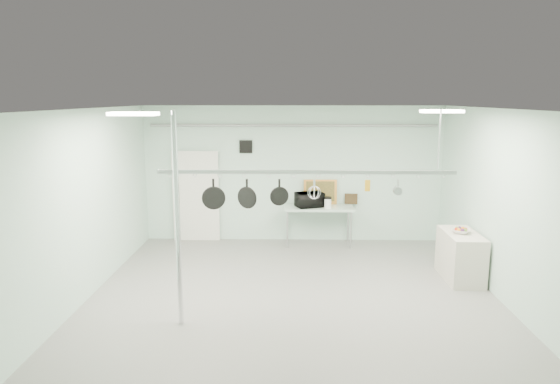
{
  "coord_description": "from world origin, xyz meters",
  "views": [
    {
      "loc": [
        -0.04,
        -7.64,
        3.38
      ],
      "look_at": [
        -0.24,
        1.0,
        1.74
      ],
      "focal_mm": 32.0,
      "sensor_mm": 36.0,
      "label": 1
    }
  ],
  "objects_px": {
    "side_cabinet": "(460,256)",
    "fruit_bowl": "(461,231)",
    "coffee_canister": "(328,203)",
    "skillet_left": "(214,194)",
    "prep_table": "(319,210)",
    "pot_rack": "(306,170)",
    "chrome_pole": "(178,221)",
    "skillet_mid": "(247,194)",
    "microwave": "(310,200)",
    "skillet_right": "(279,192)"
  },
  "relations": [
    {
      "from": "chrome_pole",
      "to": "microwave",
      "type": "relative_size",
      "value": 5.3
    },
    {
      "from": "pot_rack",
      "to": "coffee_canister",
      "type": "relative_size",
      "value": 21.61
    },
    {
      "from": "prep_table",
      "to": "pot_rack",
      "type": "height_order",
      "value": "pot_rack"
    },
    {
      "from": "side_cabinet",
      "to": "chrome_pole",
      "type": "bearing_deg",
      "value": -157.59
    },
    {
      "from": "side_cabinet",
      "to": "fruit_bowl",
      "type": "relative_size",
      "value": 3.66
    },
    {
      "from": "chrome_pole",
      "to": "side_cabinet",
      "type": "bearing_deg",
      "value": 22.41
    },
    {
      "from": "coffee_canister",
      "to": "skillet_right",
      "type": "bearing_deg",
      "value": -108.14
    },
    {
      "from": "side_cabinet",
      "to": "fruit_bowl",
      "type": "xyz_separation_m",
      "value": [
        -0.03,
        -0.02,
        0.49
      ]
    },
    {
      "from": "side_cabinet",
      "to": "fruit_bowl",
      "type": "distance_m",
      "value": 0.49
    },
    {
      "from": "coffee_canister",
      "to": "skillet_mid",
      "type": "distance_m",
      "value": 3.6
    },
    {
      "from": "coffee_canister",
      "to": "skillet_mid",
      "type": "bearing_deg",
      "value": -116.37
    },
    {
      "from": "prep_table",
      "to": "pot_rack",
      "type": "xyz_separation_m",
      "value": [
        -0.4,
        -3.3,
        1.4
      ]
    },
    {
      "from": "coffee_canister",
      "to": "fruit_bowl",
      "type": "height_order",
      "value": "coffee_canister"
    },
    {
      "from": "fruit_bowl",
      "to": "skillet_right",
      "type": "xyz_separation_m",
      "value": [
        -3.35,
        -1.08,
        0.93
      ]
    },
    {
      "from": "prep_table",
      "to": "coffee_canister",
      "type": "xyz_separation_m",
      "value": [
        0.2,
        -0.16,
        0.18
      ]
    },
    {
      "from": "prep_table",
      "to": "microwave",
      "type": "xyz_separation_m",
      "value": [
        -0.21,
        -0.03,
        0.24
      ]
    },
    {
      "from": "microwave",
      "to": "skillet_left",
      "type": "distance_m",
      "value": 3.76
    },
    {
      "from": "prep_table",
      "to": "skillet_left",
      "type": "xyz_separation_m",
      "value": [
        -1.9,
        -3.3,
        1.0
      ]
    },
    {
      "from": "pot_rack",
      "to": "skillet_mid",
      "type": "relative_size",
      "value": 9.89
    },
    {
      "from": "pot_rack",
      "to": "skillet_mid",
      "type": "xyz_separation_m",
      "value": [
        -0.96,
        0.0,
        -0.39
      ]
    },
    {
      "from": "prep_table",
      "to": "microwave",
      "type": "height_order",
      "value": "microwave"
    },
    {
      "from": "chrome_pole",
      "to": "side_cabinet",
      "type": "relative_size",
      "value": 2.67
    },
    {
      "from": "microwave",
      "to": "skillet_mid",
      "type": "distance_m",
      "value": 3.55
    },
    {
      "from": "coffee_canister",
      "to": "fruit_bowl",
      "type": "bearing_deg",
      "value": -41.58
    },
    {
      "from": "coffee_canister",
      "to": "skillet_left",
      "type": "distance_m",
      "value": 3.86
    },
    {
      "from": "chrome_pole",
      "to": "prep_table",
      "type": "relative_size",
      "value": 2.0
    },
    {
      "from": "skillet_mid",
      "to": "skillet_right",
      "type": "bearing_deg",
      "value": 27.3
    },
    {
      "from": "coffee_canister",
      "to": "skillet_right",
      "type": "xyz_separation_m",
      "value": [
        -1.03,
        -3.14,
        0.85
      ]
    },
    {
      "from": "prep_table",
      "to": "coffee_canister",
      "type": "height_order",
      "value": "coffee_canister"
    },
    {
      "from": "coffee_canister",
      "to": "skillet_left",
      "type": "relative_size",
      "value": 0.44
    },
    {
      "from": "prep_table",
      "to": "microwave",
      "type": "bearing_deg",
      "value": -171.48
    },
    {
      "from": "coffee_canister",
      "to": "fruit_bowl",
      "type": "xyz_separation_m",
      "value": [
        2.32,
        -2.06,
        -0.08
      ]
    },
    {
      "from": "side_cabinet",
      "to": "skillet_mid",
      "type": "relative_size",
      "value": 2.47
    },
    {
      "from": "prep_table",
      "to": "skillet_right",
      "type": "height_order",
      "value": "skillet_right"
    },
    {
      "from": "prep_table",
      "to": "skillet_left",
      "type": "distance_m",
      "value": 3.94
    },
    {
      "from": "chrome_pole",
      "to": "coffee_canister",
      "type": "height_order",
      "value": "chrome_pole"
    },
    {
      "from": "side_cabinet",
      "to": "skillet_left",
      "type": "height_order",
      "value": "skillet_left"
    },
    {
      "from": "skillet_left",
      "to": "skillet_mid",
      "type": "height_order",
      "value": "same"
    },
    {
      "from": "prep_table",
      "to": "fruit_bowl",
      "type": "height_order",
      "value": "fruit_bowl"
    },
    {
      "from": "microwave",
      "to": "skillet_mid",
      "type": "xyz_separation_m",
      "value": [
        -1.14,
        -3.27,
        0.77
      ]
    },
    {
      "from": "prep_table",
      "to": "chrome_pole",
      "type": "bearing_deg",
      "value": -118.71
    },
    {
      "from": "skillet_left",
      "to": "skillet_mid",
      "type": "distance_m",
      "value": 0.55
    },
    {
      "from": "pot_rack",
      "to": "microwave",
      "type": "relative_size",
      "value": 7.95
    },
    {
      "from": "microwave",
      "to": "coffee_canister",
      "type": "xyz_separation_m",
      "value": [
        0.41,
        -0.13,
        -0.06
      ]
    },
    {
      "from": "chrome_pole",
      "to": "fruit_bowl",
      "type": "relative_size",
      "value": 9.77
    },
    {
      "from": "side_cabinet",
      "to": "skillet_right",
      "type": "xyz_separation_m",
      "value": [
        -3.38,
        -1.1,
        1.42
      ]
    },
    {
      "from": "fruit_bowl",
      "to": "prep_table",
      "type": "bearing_deg",
      "value": 138.55
    },
    {
      "from": "pot_rack",
      "to": "microwave",
      "type": "xyz_separation_m",
      "value": [
        0.19,
        3.27,
        -1.16
      ]
    },
    {
      "from": "prep_table",
      "to": "skillet_mid",
      "type": "relative_size",
      "value": 3.3
    },
    {
      "from": "skillet_mid",
      "to": "skillet_left",
      "type": "bearing_deg",
      "value": -152.7
    }
  ]
}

